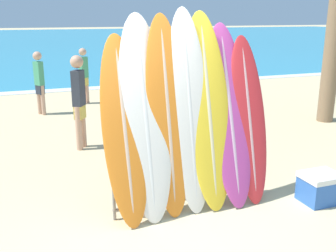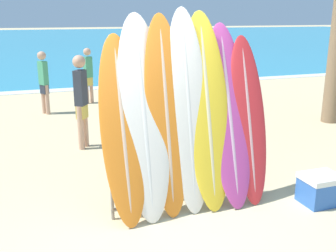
{
  "view_description": "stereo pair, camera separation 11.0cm",
  "coord_description": "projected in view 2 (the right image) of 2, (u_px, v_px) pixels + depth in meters",
  "views": [
    {
      "loc": [
        -1.46,
        -3.39,
        2.36
      ],
      "look_at": [
        0.39,
        1.58,
        0.86
      ],
      "focal_mm": 42.0,
      "sensor_mm": 36.0,
      "label": 1
    },
    {
      "loc": [
        -1.36,
        -3.43,
        2.36
      ],
      "look_at": [
        0.39,
        1.58,
        0.86
      ],
      "focal_mm": 42.0,
      "sensor_mm": 36.0,
      "label": 2
    }
  ],
  "objects": [
    {
      "name": "ground_plane",
      "position": [
        183.0,
        245.0,
        4.19
      ],
      "size": [
        160.0,
        160.0,
        0.0
      ],
      "primitive_type": "plane",
      "color": "#CCB789"
    },
    {
      "name": "surfboard_slot_5",
      "position": [
        229.0,
        115.0,
        4.95
      ],
      "size": [
        0.56,
        0.79,
        2.29
      ],
      "color": "#B23D8E",
      "rests_on": "ground_plane"
    },
    {
      "name": "surfboard_slot_6",
      "position": [
        248.0,
        120.0,
        5.03
      ],
      "size": [
        0.48,
        0.66,
        2.13
      ],
      "color": "red",
      "rests_on": "ground_plane"
    },
    {
      "name": "surfboard_slot_2",
      "position": [
        167.0,
        117.0,
        4.66
      ],
      "size": [
        0.51,
        0.61,
        2.4
      ],
      "color": "orange",
      "rests_on": "ground_plane"
    },
    {
      "name": "person_far_left",
      "position": [
        81.0,
        98.0,
        7.02
      ],
      "size": [
        0.26,
        0.29,
        1.7
      ],
      "rotation": [
        0.0,
        0.0,
        4.14
      ],
      "color": "tan",
      "rests_on": "ground_plane"
    },
    {
      "name": "ocean_water",
      "position": [
        43.0,
        40.0,
        39.59
      ],
      "size": [
        120.0,
        60.0,
        0.01
      ],
      "color": "teal",
      "rests_on": "ground_plane"
    },
    {
      "name": "surfboard_slot_4",
      "position": [
        207.0,
        112.0,
        4.83
      ],
      "size": [
        0.58,
        0.72,
        2.43
      ],
      "color": "yellow",
      "rests_on": "ground_plane"
    },
    {
      "name": "cooler_box",
      "position": [
        320.0,
        189.0,
        5.07
      ],
      "size": [
        0.49,
        0.41,
        0.39
      ],
      "color": "#2D60B7",
      "rests_on": "ground_plane"
    },
    {
      "name": "person_near_water",
      "position": [
        198.0,
        86.0,
        7.86
      ],
      "size": [
        0.3,
        0.31,
        1.81
      ],
      "rotation": [
        0.0,
        0.0,
        3.98
      ],
      "color": "#A87A5B",
      "rests_on": "ground_plane"
    },
    {
      "name": "person_mid_beach",
      "position": [
        44.0,
        80.0,
        9.54
      ],
      "size": [
        0.24,
        0.26,
        1.53
      ],
      "rotation": [
        0.0,
        0.0,
        5.27
      ],
      "color": "tan",
      "rests_on": "ground_plane"
    },
    {
      "name": "surfboard_slot_1",
      "position": [
        144.0,
        118.0,
        4.59
      ],
      "size": [
        0.6,
        0.77,
        2.41
      ],
      "color": "silver",
      "rests_on": "ground_plane"
    },
    {
      "name": "person_far_right",
      "position": [
        88.0,
        73.0,
        10.72
      ],
      "size": [
        0.26,
        0.23,
        1.52
      ],
      "rotation": [
        0.0,
        0.0,
        3.66
      ],
      "color": "tan",
      "rests_on": "ground_plane"
    },
    {
      "name": "surfboard_rack",
      "position": [
        189.0,
        173.0,
        4.9
      ],
      "size": [
        2.0,
        0.04,
        0.84
      ],
      "color": "gray",
      "rests_on": "ground_plane"
    },
    {
      "name": "surfboard_slot_0",
      "position": [
        123.0,
        130.0,
        4.51
      ],
      "size": [
        0.52,
        0.77,
        2.17
      ],
      "color": "orange",
      "rests_on": "ground_plane"
    },
    {
      "name": "surfboard_slot_3",
      "position": [
        189.0,
        112.0,
        4.75
      ],
      "size": [
        0.52,
        0.63,
        2.47
      ],
      "color": "silver",
      "rests_on": "ground_plane"
    }
  ]
}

